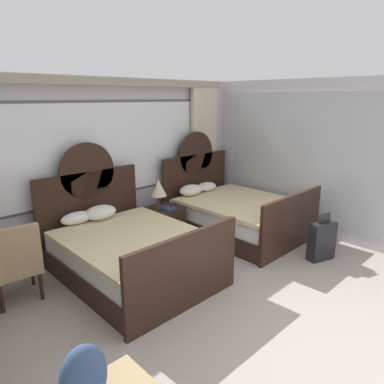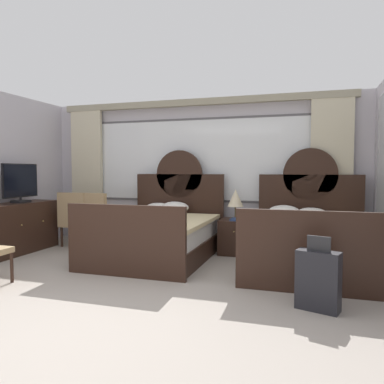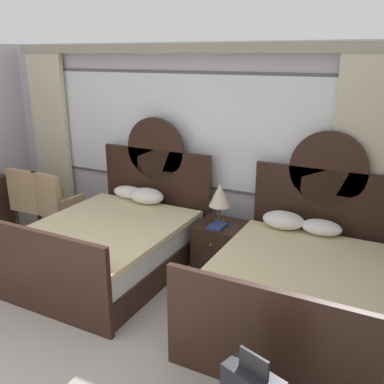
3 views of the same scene
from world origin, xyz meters
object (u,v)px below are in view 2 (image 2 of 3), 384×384
Objects in this scene: armchair_by_window_left at (98,218)px; armchair_by_window_centre at (76,217)px; book_on_nightstand at (236,219)px; tv_flatscreen at (20,183)px; table_lamp_on_nightstand at (235,198)px; suitcase_on_floor at (318,280)px; bed_near_window at (158,235)px; dresser_minibar at (8,229)px; nightstand_between_beds at (237,236)px; bed_near_mirror at (309,243)px.

armchair_by_window_centre is (-0.46, -0.00, 0.00)m from armchair_by_window_left.
book_on_nightstand is 3.68m from tv_flatscreen.
suitcase_on_floor is (1.26, -2.32, -0.61)m from table_lamp_on_nightstand.
dresser_minibar is at bearing -167.02° from bed_near_window.
book_on_nightstand is at bearing 17.16° from dresser_minibar.
table_lamp_on_nightstand is at bearing 7.17° from armchair_by_window_left.
dresser_minibar is 0.80m from tv_flatscreen.
armchair_by_window_centre is at bearing -177.33° from book_on_nightstand.
tv_flatscreen is at bearing -172.96° from bed_near_window.
table_lamp_on_nightstand reaches higher than armchair_by_window_centre.
tv_flatscreen is at bearing -164.94° from nightstand_between_beds.
bed_near_window reaches higher than suitcase_on_floor.
book_on_nightstand is at bearing -73.54° from table_lamp_on_nightstand.
bed_near_mirror is at bearing -6.47° from armchair_by_window_left.
book_on_nightstand is 2.49m from suitcase_on_floor.
armchair_by_window_centre is at bearing 167.09° from bed_near_window.
book_on_nightstand is 2.48m from armchair_by_window_left.
table_lamp_on_nightstand is 0.63× the size of tv_flatscreen.
bed_near_window reaches higher than book_on_nightstand.
bed_near_mirror is (2.29, -0.00, -0.00)m from bed_near_window.
book_on_nightstand is at bearing 2.67° from armchair_by_window_centre.
armchair_by_window_left is at bearing 41.56° from dresser_minibar.
bed_near_mirror is at bearing -29.92° from nightstand_between_beds.
table_lamp_on_nightstand is 2.47m from armchair_by_window_left.
nightstand_between_beds is 0.31× the size of dresser_minibar.
bed_near_window is at bearing 12.98° from dresser_minibar.
bed_near_mirror is at bearing -31.12° from table_lamp_on_nightstand.
bed_near_window reaches higher than armchair_by_window_left.
tv_flatscreen is (-3.48, -1.01, 0.26)m from table_lamp_on_nightstand.
nightstand_between_beds is at bearing 118.29° from suitcase_on_floor.
table_lamp_on_nightstand reaches higher than armchair_by_window_left.
nightstand_between_beds is 0.63m from table_lamp_on_nightstand.
nightstand_between_beds is 2.21× the size of book_on_nightstand.
suitcase_on_floor is (1.21, -2.15, -0.28)m from book_on_nightstand.
suitcase_on_floor reaches higher than nightstand_between_beds.
bed_near_window is 1.83m from armchair_by_window_centre.
tv_flatscreen reaches higher than nightstand_between_beds.
bed_near_mirror reaches higher than armchair_by_window_centre.
bed_near_window is 1.29m from book_on_nightstand.
tv_flatscreen is 1.12m from armchair_by_window_centre.
bed_near_window reaches higher than nightstand_between_beds.
tv_flatscreen is (-3.52, -0.95, 0.89)m from nightstand_between_beds.
book_on_nightstand is 0.35× the size of suitcase_on_floor.
dresser_minibar is at bearing -161.20° from nightstand_between_beds.
armchair_by_window_left is (1.09, 0.96, 0.11)m from dresser_minibar.
armchair_by_window_centre is (-2.93, -0.14, -0.06)m from book_on_nightstand.
dresser_minibar is (-3.51, -1.27, -0.50)m from table_lamp_on_nightstand.
tv_flatscreen is (0.03, 0.26, 0.75)m from dresser_minibar.
table_lamp_on_nightstand is 0.50× the size of armchair_by_window_centre.
dresser_minibar is 2.38× the size of tv_flatscreen.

